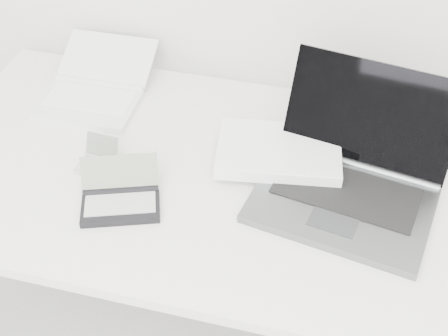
% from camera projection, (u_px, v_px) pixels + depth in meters
% --- Properties ---
extents(desk, '(1.60, 0.80, 0.73)m').
position_uv_depth(desk, '(240.00, 191.00, 1.56)').
color(desk, white).
rests_on(desk, ground).
extents(laptop_large, '(0.58, 0.44, 0.26)m').
position_uv_depth(laptop_large, '(325.00, 169.00, 1.49)').
color(laptop_large, '#5D6063').
rests_on(laptop_large, desk).
extents(netbook_open_white, '(0.28, 0.35, 0.09)m').
position_uv_depth(netbook_open_white, '(94.00, 91.00, 1.76)').
color(netbook_open_white, white).
rests_on(netbook_open_white, desk).
extents(pda_silver, '(0.09, 0.10, 0.07)m').
position_uv_depth(pda_silver, '(97.00, 161.00, 1.55)').
color(pda_silver, silver).
rests_on(pda_silver, desk).
extents(palmtop_charcoal, '(0.22, 0.20, 0.09)m').
position_uv_depth(palmtop_charcoal, '(120.00, 199.00, 1.45)').
color(palmtop_charcoal, black).
rests_on(palmtop_charcoal, desk).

